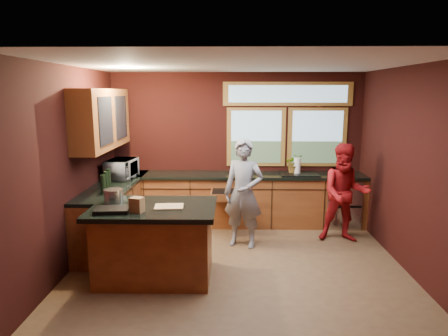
{
  "coord_description": "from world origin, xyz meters",
  "views": [
    {
      "loc": [
        -0.08,
        -5.22,
        2.35
      ],
      "look_at": [
        -0.2,
        0.4,
        1.28
      ],
      "focal_mm": 32.0,
      "sensor_mm": 36.0,
      "label": 1
    }
  ],
  "objects_px": {
    "island": "(155,242)",
    "cutting_board": "(169,207)",
    "stock_pot": "(113,196)",
    "person_red": "(345,193)",
    "person_grey": "(244,193)"
  },
  "relations": [
    {
      "from": "island",
      "to": "cutting_board",
      "type": "xyz_separation_m",
      "value": [
        0.2,
        -0.05,
        0.48
      ]
    },
    {
      "from": "stock_pot",
      "to": "island",
      "type": "bearing_deg",
      "value": -15.26
    },
    {
      "from": "island",
      "to": "person_grey",
      "type": "height_order",
      "value": "person_grey"
    },
    {
      "from": "cutting_board",
      "to": "stock_pot",
      "type": "bearing_deg",
      "value": 165.07
    },
    {
      "from": "person_red",
      "to": "cutting_board",
      "type": "bearing_deg",
      "value": -145.84
    },
    {
      "from": "island",
      "to": "person_red",
      "type": "xyz_separation_m",
      "value": [
        2.76,
        1.34,
        0.31
      ]
    },
    {
      "from": "person_grey",
      "to": "person_red",
      "type": "bearing_deg",
      "value": 26.17
    },
    {
      "from": "island",
      "to": "person_red",
      "type": "distance_m",
      "value": 3.09
    },
    {
      "from": "person_red",
      "to": "stock_pot",
      "type": "distance_m",
      "value": 3.53
    },
    {
      "from": "person_red",
      "to": "cutting_board",
      "type": "height_order",
      "value": "person_red"
    },
    {
      "from": "cutting_board",
      "to": "island",
      "type": "bearing_deg",
      "value": 165.96
    },
    {
      "from": "person_grey",
      "to": "person_red",
      "type": "relative_size",
      "value": 1.06
    },
    {
      "from": "island",
      "to": "stock_pot",
      "type": "relative_size",
      "value": 6.46
    },
    {
      "from": "island",
      "to": "person_grey",
      "type": "bearing_deg",
      "value": 43.44
    },
    {
      "from": "island",
      "to": "stock_pot",
      "type": "distance_m",
      "value": 0.8
    }
  ]
}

